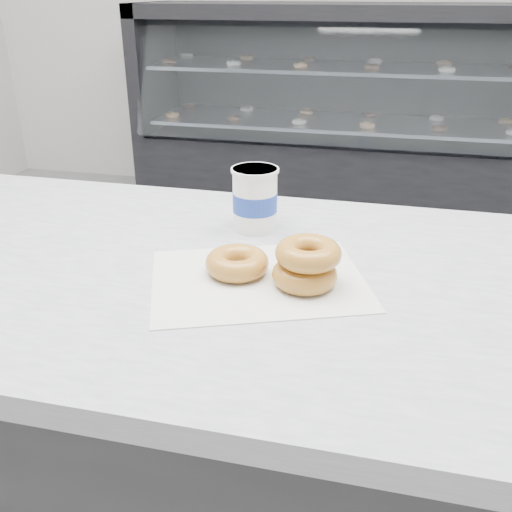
{
  "coord_description": "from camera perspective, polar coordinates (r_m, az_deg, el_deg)",
  "views": [
    {
      "loc": [
        0.34,
        -1.43,
        1.33
      ],
      "look_at": [
        0.15,
        -0.61,
        0.93
      ],
      "focal_mm": 40.0,
      "sensor_mm": 36.0,
      "label": 1
    }
  ],
  "objects": [
    {
      "name": "donut_single",
      "position": [
        0.94,
        -1.91,
        -0.68
      ],
      "size": [
        0.13,
        0.13,
        0.04
      ],
      "primitive_type": "torus",
      "rotation": [
        0.0,
        0.0,
        -0.21
      ],
      "color": "#BD7A34",
      "rests_on": "wax_paper"
    },
    {
      "name": "counter",
      "position": [
        1.25,
        -6.86,
        -19.39
      ],
      "size": [
        3.06,
        0.76,
        0.9
      ],
      "color": "#333335",
      "rests_on": "ground"
    },
    {
      "name": "ground",
      "position": [
        1.98,
        -0.04,
        -16.9
      ],
      "size": [
        5.0,
        5.0,
        0.0
      ],
      "primitive_type": "plane",
      "color": "gray",
      "rests_on": "ground"
    },
    {
      "name": "donut_stack",
      "position": [
        0.89,
        5.06,
        -0.79
      ],
      "size": [
        0.15,
        0.15,
        0.07
      ],
      "color": "#BD7A34",
      "rests_on": "wax_paper"
    },
    {
      "name": "display_case",
      "position": [
        3.66,
        7.91,
        11.81
      ],
      "size": [
        2.4,
        0.74,
        1.25
      ],
      "color": "black",
      "rests_on": "ground"
    },
    {
      "name": "coffee_cup",
      "position": [
        1.1,
        -0.11,
        5.78
      ],
      "size": [
        0.1,
        0.1,
        0.12
      ],
      "rotation": [
        0.0,
        0.0,
        -0.13
      ],
      "color": "white",
      "rests_on": "counter"
    },
    {
      "name": "wax_paper",
      "position": [
        0.92,
        0.22,
        -2.38
      ],
      "size": [
        0.41,
        0.37,
        0.0
      ],
      "primitive_type": "cube",
      "rotation": [
        0.0,
        0.0,
        0.37
      ],
      "color": "silver",
      "rests_on": "counter"
    }
  ]
}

